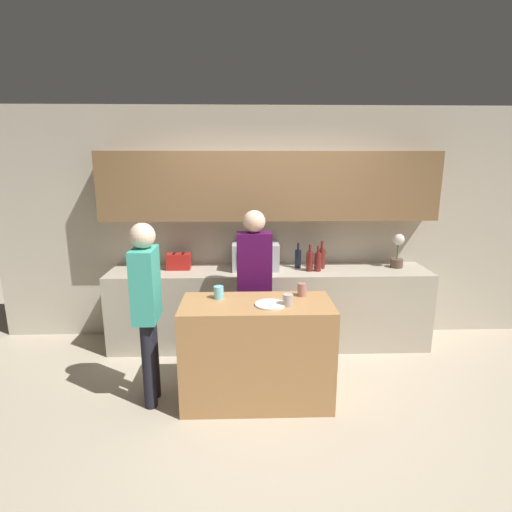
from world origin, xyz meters
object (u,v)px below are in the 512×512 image
bottle_2 (318,261)px  microwave (255,256)px  bottle_3 (321,258)px  bottle_1 (310,261)px  toaster (179,261)px  bottle_0 (298,258)px  cup_2 (302,290)px  person_center (254,278)px  person_left (147,300)px  cup_0 (219,292)px  potted_plant (398,251)px  cup_1 (288,300)px  plate_on_island (270,304)px

bottle_2 → microwave: bearing=169.6°
microwave → bottle_3: bearing=-0.1°
bottle_1 → toaster: bearing=175.2°
bottle_0 → bottle_3: (0.27, -0.02, 0.01)m
toaster → cup_2: bearing=-39.3°
person_center → microwave: bearing=-93.5°
microwave → person_left: person_left is taller
person_center → bottle_2: bearing=-145.9°
bottle_2 → person_left: size_ratio=0.18×
person_center → bottle_0: bearing=-129.4°
toaster → person_center: 1.05m
toaster → bottle_1: (1.47, -0.12, 0.03)m
bottle_1 → cup_0: (-0.95, -0.95, -0.04)m
cup_0 → cup_2: bearing=3.5°
potted_plant → bottle_3: (-0.88, -0.00, -0.08)m
cup_1 → microwave: bearing=100.5°
cup_2 → toaster: bearing=140.7°
cup_0 → person_left: bearing=-167.6°
bottle_1 → person_left: person_left is taller
cup_1 → cup_2: cup_2 is taller
toaster → bottle_0: 1.36m
bottle_0 → person_left: (-1.44, -1.22, -0.05)m
cup_0 → cup_1: bearing=-18.8°
plate_on_island → cup_0: cup_0 is taller
microwave → person_center: size_ratio=0.32×
bottle_2 → bottle_0: bearing=143.8°
bottle_3 → microwave: bearing=179.9°
cup_1 → cup_2: size_ratio=0.87×
bottle_0 → cup_2: (-0.10, -1.05, -0.03)m
toaster → potted_plant: size_ratio=0.66×
toaster → cup_2: toaster is taller
microwave → bottle_2: microwave is taller
bottle_3 → person_center: person_center is taller
microwave → bottle_2: (0.69, -0.13, -0.04)m
bottle_1 → potted_plant: bearing=6.8°
cup_2 → bottle_3: bearing=70.2°
bottle_2 → cup_0: (-1.04, -0.94, -0.03)m
bottle_0 → person_center: bearing=-128.5°
toaster → cup_1: (1.10, -1.27, -0.02)m
bottle_1 → person_center: (-0.63, -0.51, -0.04)m
person_left → cup_2: bearing=96.6°
microwave → cup_2: 1.10m
bottle_0 → plate_on_island: 1.34m
bottle_3 → bottle_2: bearing=-117.2°
cup_1 → person_left: bearing=176.7°
toaster → bottle_0: bearing=0.8°
potted_plant → bottle_3: size_ratio=1.26×
bottle_1 → plate_on_island: size_ratio=1.17×
bottle_2 → plate_on_island: bearing=-118.1°
person_left → potted_plant: bearing=114.1°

